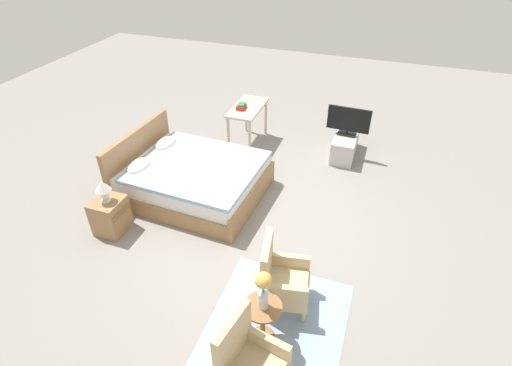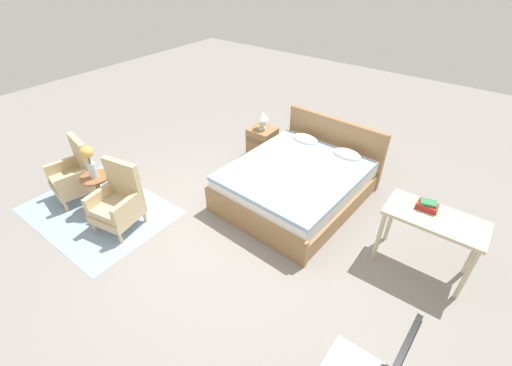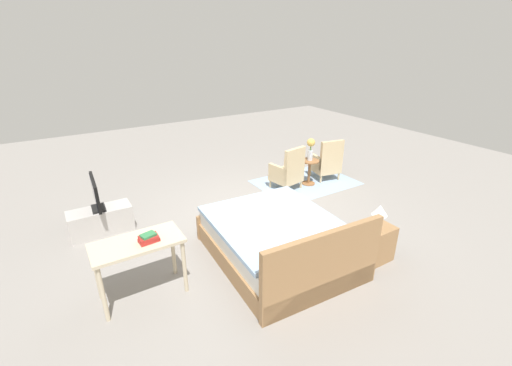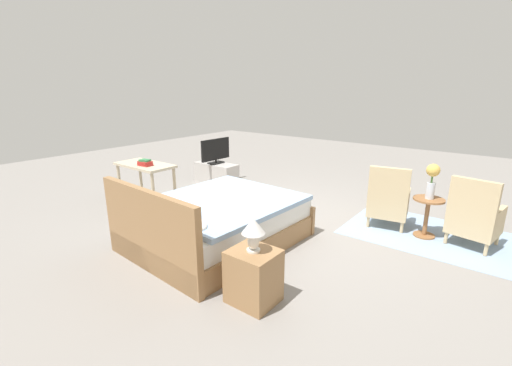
{
  "view_description": "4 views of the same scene",
  "coord_description": "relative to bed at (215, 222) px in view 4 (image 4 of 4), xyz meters",
  "views": [
    {
      "loc": [
        -4.42,
        -1.57,
        3.93
      ],
      "look_at": [
        -0.01,
        -0.03,
        0.61
      ],
      "focal_mm": 28.0,
      "sensor_mm": 36.0,
      "label": 1
    },
    {
      "loc": [
        2.16,
        -2.56,
        3.22
      ],
      "look_at": [
        -0.0,
        0.32,
        0.65
      ],
      "focal_mm": 24.0,
      "sensor_mm": 36.0,
      "label": 2
    },
    {
      "loc": [
        2.64,
        4.46,
        2.97
      ],
      "look_at": [
        0.03,
        0.25,
        0.85
      ],
      "focal_mm": 24.0,
      "sensor_mm": 36.0,
      "label": 3
    },
    {
      "loc": [
        -2.77,
        4.1,
        2.01
      ],
      "look_at": [
        0.35,
        0.03,
        0.55
      ],
      "focal_mm": 24.0,
      "sensor_mm": 36.0,
      "label": 4
    }
  ],
  "objects": [
    {
      "name": "flower_vase",
      "position": [
        -2.15,
        -1.91,
        0.55
      ],
      "size": [
        0.17,
        0.17,
        0.48
      ],
      "color": "silver",
      "rests_on": "side_table"
    },
    {
      "name": "tv_stand",
      "position": [
        2.04,
        -2.14,
        -0.08
      ],
      "size": [
        0.96,
        0.4,
        0.43
      ],
      "color": "#B7B2AD",
      "rests_on": "ground_plane"
    },
    {
      "name": "armchair_by_window_right",
      "position": [
        -1.61,
        -1.95,
        0.08
      ],
      "size": [
        0.63,
        0.63,
        0.92
      ],
      "color": "#CCB284",
      "rests_on": "floor_rug"
    },
    {
      "name": "book_stack",
      "position": [
        1.73,
        -0.2,
        0.52
      ],
      "size": [
        0.23,
        0.16,
        0.1
      ],
      "color": "#AD2823",
      "rests_on": "vanity_desk"
    },
    {
      "name": "ground_plane",
      "position": [
        -0.18,
        -1.13,
        -0.3
      ],
      "size": [
        16.0,
        16.0,
        0.0
      ],
      "primitive_type": "plane",
      "color": "gray"
    },
    {
      "name": "vanity_desk",
      "position": [
        1.85,
        -0.28,
        0.36
      ],
      "size": [
        1.04,
        0.52,
        0.77
      ],
      "color": "beige",
      "rests_on": "ground_plane"
    },
    {
      "name": "tv_flatscreen",
      "position": [
        2.04,
        -2.14,
        0.4
      ],
      "size": [
        0.21,
        0.77,
        0.52
      ],
      "color": "black",
      "rests_on": "tv_stand"
    },
    {
      "name": "bed",
      "position": [
        0.0,
        0.0,
        0.0
      ],
      "size": [
        1.81,
        2.19,
        0.96
      ],
      "color": "#997047",
      "rests_on": "ground_plane"
    },
    {
      "name": "armchair_by_window_left",
      "position": [
        -2.68,
        -1.95,
        0.08
      ],
      "size": [
        0.63,
        0.63,
        0.92
      ],
      "color": "#CCB284",
      "rests_on": "floor_rug"
    },
    {
      "name": "side_table",
      "position": [
        -2.15,
        -1.91,
        0.05
      ],
      "size": [
        0.4,
        0.4,
        0.55
      ],
      "color": "#936038",
      "rests_on": "ground_plane"
    },
    {
      "name": "nightstand",
      "position": [
        -1.18,
        0.7,
        -0.03
      ],
      "size": [
        0.44,
        0.41,
        0.53
      ],
      "color": "#997047",
      "rests_on": "ground_plane"
    },
    {
      "name": "floor_rug",
      "position": [
        -2.15,
        -2.01,
        -0.29
      ],
      "size": [
        2.1,
        1.5,
        0.01
      ],
      "color": "#8EA8C6",
      "rests_on": "ground_plane"
    },
    {
      "name": "table_lamp",
      "position": [
        -1.18,
        0.7,
        0.45
      ],
      "size": [
        0.22,
        0.22,
        0.33
      ],
      "color": "silver",
      "rests_on": "nightstand"
    }
  ]
}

